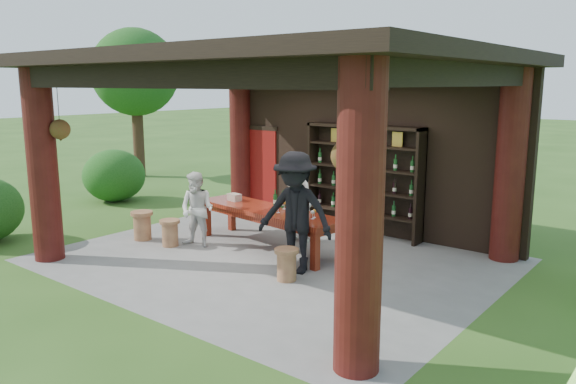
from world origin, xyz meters
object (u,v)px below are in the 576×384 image
Objects in this scene: stool_near_right at (287,264)px; stool_far_left at (142,225)px; tasting_table at (268,215)px; host at (299,199)px; wine_shelf at (363,180)px; napkin_basket at (234,197)px; guest_man at (295,213)px; guest_woman at (197,210)px; stool_near_left at (170,232)px.

stool_far_left is (-3.69, 0.07, 0.03)m from stool_near_right.
host is (0.16, 0.74, 0.21)m from tasting_table.
wine_shelf reaches higher than napkin_basket.
guest_man is (1.23, -0.78, 0.36)m from tasting_table.
host reaches higher than tasting_table.
guest_woman is (1.20, 0.37, 0.41)m from stool_far_left.
napkin_basket reaches higher than stool_near_right.
stool_near_left is (-2.40, -3.02, -0.85)m from wine_shelf.
napkin_basket reaches higher than stool_far_left.
wine_shelf is 3.95m from stool_near_left.
wine_shelf reaches higher than guest_man.
stool_far_left is (-0.78, -0.05, 0.03)m from stool_near_left.
guest_woman is at bearing -97.46° from napkin_basket.
stool_near_left is 2.87m from guest_man.
stool_near_left is 2.92m from stool_near_right.
tasting_table is 1.02m from napkin_basket.
tasting_table is 1.91m from stool_near_left.
napkin_basket is (-1.87, -1.80, -0.30)m from wine_shelf.
napkin_basket is (-2.23, 0.91, -0.17)m from guest_man.
stool_far_left is at bearing -176.57° from stool_near_left.
stool_far_left is 1.32m from guest_woman.
guest_man is (1.08, -1.52, 0.15)m from host.
guest_woman is at bearing 37.47° from stool_near_left.
guest_man reaches higher than guest_woman.
tasting_table is at bearing -114.17° from wine_shelf.
guest_man is at bearing 126.68° from host.
wine_shelf is 9.76× the size of napkin_basket.
guest_woman reaches higher than stool_near_right.
guest_man is at bearing 109.89° from stool_near_right.
napkin_basket reaches higher than tasting_table.
guest_woman is at bearing 170.08° from stool_near_right.
stool_near_right is at bearing -24.60° from guest_woman.
guest_man is (0.36, -2.72, -0.13)m from wine_shelf.
napkin_basket is at bearing 145.03° from guest_man.
guest_woman is 5.47× the size of napkin_basket.
stool_near_right reaches higher than stool_near_left.
stool_far_left is at bearing 172.92° from guest_man.
guest_woman is at bearing -145.86° from tasting_table.
wine_shelf is at bearing 43.93° from stool_far_left.
guest_man reaches higher than stool_near_right.
napkin_basket is (-1.00, 0.14, 0.19)m from tasting_table.
tasting_table is (-0.87, -1.94, -0.49)m from wine_shelf.
wine_shelf is at bearing 99.29° from stool_near_right.
guest_woman is (0.42, 0.32, 0.44)m from stool_near_left.
stool_near_left is 0.99× the size of stool_near_right.
stool_far_left is 2.18× the size of napkin_basket.
stool_far_left reaches higher than stool_near_right.
napkin_basket is at bearing -135.98° from wine_shelf.
host is at bearing 27.77° from napkin_basket.
host is (-0.71, -1.20, -0.28)m from wine_shelf.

